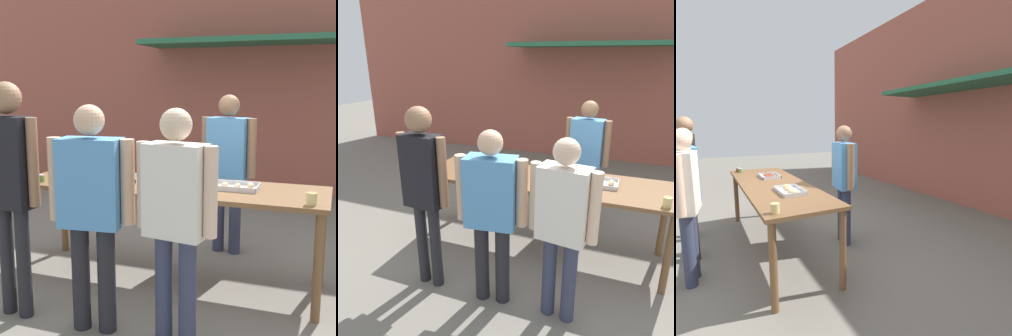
# 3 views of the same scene
# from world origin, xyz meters

# --- Properties ---
(ground_plane) EXTENTS (24.00, 24.00, 0.00)m
(ground_plane) POSITION_xyz_m (0.00, 0.00, 0.00)
(ground_plane) COLOR slate
(building_facade_back) EXTENTS (12.00, 1.11, 4.50)m
(building_facade_back) POSITION_xyz_m (0.00, 3.98, 2.26)
(building_facade_back) COLOR #A85647
(building_facade_back) RESTS_ON ground
(serving_table) EXTENTS (2.74, 0.82, 0.89)m
(serving_table) POSITION_xyz_m (0.00, 0.00, 0.80)
(serving_table) COLOR brown
(serving_table) RESTS_ON ground
(food_tray_sausages) EXTENTS (0.39, 0.27, 0.04)m
(food_tray_sausages) POSITION_xyz_m (-0.48, 0.05, 0.90)
(food_tray_sausages) COLOR silver
(food_tray_sausages) RESTS_ON serving_table
(food_tray_buns) EXTENTS (0.47, 0.27, 0.06)m
(food_tray_buns) POSITION_xyz_m (0.55, 0.05, 0.91)
(food_tray_buns) COLOR silver
(food_tray_buns) RESTS_ON serving_table
(condiment_jar_mustard) EXTENTS (0.07, 0.07, 0.07)m
(condiment_jar_mustard) POSITION_xyz_m (-1.23, -0.29, 0.92)
(condiment_jar_mustard) COLOR #B22319
(condiment_jar_mustard) RESTS_ON serving_table
(condiment_jar_ketchup) EXTENTS (0.07, 0.07, 0.07)m
(condiment_jar_ketchup) POSITION_xyz_m (-1.13, -0.28, 0.92)
(condiment_jar_ketchup) COLOR #567A38
(condiment_jar_ketchup) RESTS_ON serving_table
(beer_cup) EXTENTS (0.08, 0.08, 0.09)m
(beer_cup) POSITION_xyz_m (1.23, -0.29, 0.93)
(beer_cup) COLOR #DBC67A
(beer_cup) RESTS_ON serving_table
(person_server_behind_table) EXTENTS (0.58, 0.28, 1.66)m
(person_server_behind_table) POSITION_xyz_m (0.33, 0.89, 0.99)
(person_server_behind_table) COLOR #333851
(person_server_behind_table) RESTS_ON ground
(person_customer_holding_hotdog) EXTENTS (0.52, 0.23, 1.79)m
(person_customer_holding_hotdog) POSITION_xyz_m (-0.88, -1.01, 1.09)
(person_customer_holding_hotdog) COLOR #232328
(person_customer_holding_hotdog) RESTS_ON ground
(person_customer_with_cup) EXTENTS (0.57, 0.27, 1.62)m
(person_customer_with_cup) POSITION_xyz_m (0.42, -1.00, 0.97)
(person_customer_with_cup) COLOR #333851
(person_customer_with_cup) RESTS_ON ground
(person_customer_waiting_in_line) EXTENTS (0.63, 0.29, 1.63)m
(person_customer_waiting_in_line) POSITION_xyz_m (-0.20, -1.00, 0.97)
(person_customer_waiting_in_line) COLOR #232328
(person_customer_waiting_in_line) RESTS_ON ground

